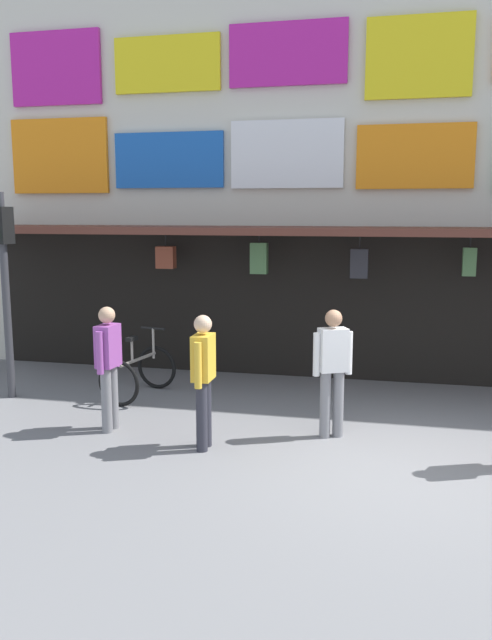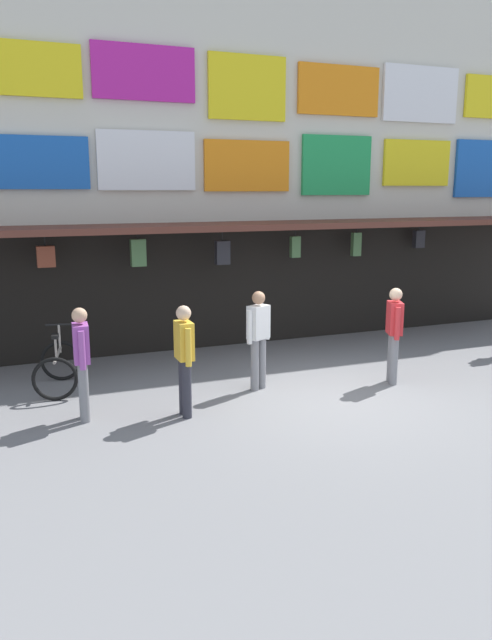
# 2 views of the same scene
# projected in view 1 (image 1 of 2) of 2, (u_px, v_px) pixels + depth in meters

# --- Properties ---
(ground_plane) EXTENTS (80.00, 80.00, 0.00)m
(ground_plane) POSITION_uv_depth(u_px,v_px,m) (411.00, 470.00, 7.39)
(ground_plane) COLOR slate
(shopfront) EXTENTS (18.00, 2.60, 8.00)m
(shopfront) POSITION_uv_depth(u_px,v_px,m) (414.00, 149.00, 11.13)
(shopfront) COLOR beige
(shopfront) RESTS_ON ground
(traffic_light_near) EXTENTS (0.33, 0.35, 3.20)m
(traffic_light_near) POSITION_uv_depth(u_px,v_px,m) (3.00, 262.00, 9.95)
(traffic_light_near) COLOR #38383D
(traffic_light_near) RESTS_ON ground
(bicycle_parked) EXTENTS (0.92, 1.27, 1.05)m
(bicycle_parked) POSITION_uv_depth(u_px,v_px,m) (139.00, 373.00, 10.26)
(bicycle_parked) COLOR black
(bicycle_parked) RESTS_ON ground
(pedestrian_in_green) EXTENTS (0.22, 0.53, 1.68)m
(pedestrian_in_green) POSITION_uv_depth(u_px,v_px,m) (203.00, 374.00, 7.93)
(pedestrian_in_green) COLOR #2D2D38
(pedestrian_in_green) RESTS_ON ground
(pedestrian_in_black) EXTENTS (0.49, 0.36, 1.68)m
(pedestrian_in_black) POSITION_uv_depth(u_px,v_px,m) (333.00, 366.00, 8.35)
(pedestrian_in_black) COLOR gray
(pedestrian_in_black) RESTS_ON ground
(pedestrian_in_red) EXTENTS (0.24, 0.53, 1.68)m
(pedestrian_in_red) POSITION_uv_depth(u_px,v_px,m) (108.00, 361.00, 8.60)
(pedestrian_in_red) COLOR gray
(pedestrian_in_red) RESTS_ON ground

